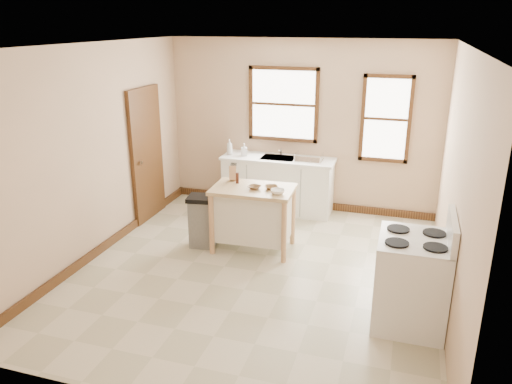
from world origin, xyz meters
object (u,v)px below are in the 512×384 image
(knife_block, at_px, (233,174))
(pepper_grinder, at_px, (237,178))
(soap_bottle_b, at_px, (244,150))
(bowl_a, at_px, (254,187))
(bowl_b, at_px, (271,187))
(soap_bottle_a, at_px, (230,147))
(trash_bin, at_px, (203,221))
(bowl_c, at_px, (278,192))
(dish_rack, at_px, (309,157))
(kitchen_island, at_px, (253,219))
(gas_stove, at_px, (412,270))

(knife_block, bearing_deg, pepper_grinder, -64.98)
(pepper_grinder, bearing_deg, soap_bottle_b, 104.68)
(bowl_a, distance_m, bowl_b, 0.23)
(soap_bottle_a, relative_size, trash_bin, 0.35)
(pepper_grinder, xyz_separation_m, bowl_c, (0.65, -0.26, -0.05))
(dish_rack, distance_m, kitchen_island, 1.67)
(knife_block, bearing_deg, soap_bottle_a, 91.49)
(knife_block, distance_m, gas_stove, 2.93)
(soap_bottle_a, bearing_deg, bowl_c, -65.30)
(knife_block, xyz_separation_m, gas_stove, (2.50, -1.47, -0.38))
(knife_block, bearing_deg, bowl_c, -46.34)
(kitchen_island, xyz_separation_m, gas_stove, (2.12, -1.24, 0.17))
(soap_bottle_a, bearing_deg, pepper_grinder, -78.83)
(soap_bottle_a, height_order, knife_block, soap_bottle_a)
(soap_bottle_b, relative_size, pepper_grinder, 1.39)
(dish_rack, relative_size, knife_block, 2.17)
(knife_block, relative_size, pepper_grinder, 1.33)
(soap_bottle_a, relative_size, bowl_a, 1.53)
(soap_bottle_a, height_order, bowl_b, soap_bottle_a)
(dish_rack, distance_m, bowl_a, 1.62)
(soap_bottle_a, distance_m, trash_bin, 1.77)
(trash_bin, bearing_deg, pepper_grinder, 20.21)
(soap_bottle_b, height_order, kitchen_island, soap_bottle_b)
(trash_bin, distance_m, gas_stove, 3.06)
(soap_bottle_b, bearing_deg, gas_stove, -66.73)
(kitchen_island, bearing_deg, bowl_a, -50.62)
(dish_rack, xyz_separation_m, trash_bin, (-1.17, -1.64, -0.60))
(bowl_a, distance_m, trash_bin, 0.93)
(soap_bottle_b, xyz_separation_m, bowl_a, (0.66, -1.55, -0.10))
(soap_bottle_a, relative_size, dish_rack, 0.60)
(gas_stove, bearing_deg, soap_bottle_b, 135.00)
(gas_stove, bearing_deg, kitchen_island, 149.64)
(bowl_b, bearing_deg, trash_bin, -171.43)
(kitchen_island, height_order, trash_bin, kitchen_island)
(soap_bottle_b, bearing_deg, bowl_b, -81.08)
(soap_bottle_b, distance_m, bowl_b, 1.73)
(kitchen_island, relative_size, bowl_c, 6.00)
(soap_bottle_a, xyz_separation_m, knife_block, (0.51, -1.27, -0.04))
(trash_bin, bearing_deg, kitchen_island, 0.95)
(bowl_b, bearing_deg, kitchen_island, -174.93)
(pepper_grinder, xyz_separation_m, trash_bin, (-0.44, -0.25, -0.61))
(bowl_c, bearing_deg, pepper_grinder, 158.02)
(kitchen_island, bearing_deg, bowl_c, -22.11)
(knife_block, bearing_deg, soap_bottle_b, 80.88)
(trash_bin, bearing_deg, dish_rack, 45.66)
(kitchen_island, height_order, pepper_grinder, pepper_grinder)
(soap_bottle_b, height_order, dish_rack, soap_bottle_b)
(kitchen_island, xyz_separation_m, bowl_a, (0.03, -0.04, 0.47))
(soap_bottle_a, height_order, bowl_c, soap_bottle_a)
(bowl_b, distance_m, trash_bin, 1.12)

